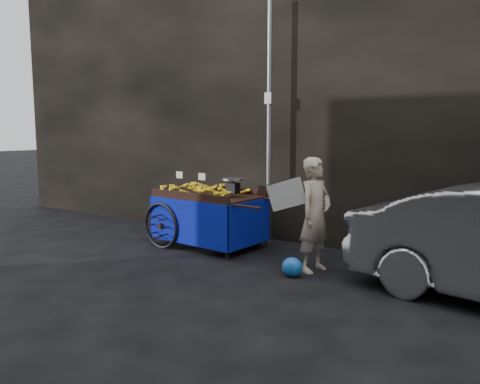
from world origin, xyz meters
The scene contains 6 objects.
ground centered at (0.00, 0.00, 0.00)m, with size 80.00×80.00×0.00m, color black.
building_wall centered at (0.39, 2.60, 2.50)m, with size 13.50×2.00×5.00m.
street_pole centered at (0.30, 1.30, 2.01)m, with size 0.12×0.10×4.00m.
banana_cart centered at (-0.48, 0.63, 0.76)m, with size 2.34×1.25×1.23m.
vendor centered at (1.58, 0.29, 0.77)m, with size 0.88×0.62×1.53m.
plastic_bag centered at (1.45, -0.11, 0.13)m, with size 0.28×0.23×0.25m, color #185BB5.
Camera 1 is at (4.09, -5.39, 1.87)m, focal length 35.00 mm.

